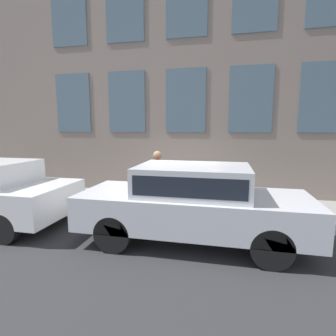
% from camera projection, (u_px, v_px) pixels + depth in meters
% --- Properties ---
extents(ground_plane, '(80.00, 80.00, 0.00)m').
position_uv_depth(ground_plane, '(172.00, 219.00, 7.40)').
color(ground_plane, '#2D2D30').
extents(sidewalk, '(2.33, 60.00, 0.17)m').
position_uv_depth(sidewalk, '(179.00, 204.00, 8.51)').
color(sidewalk, gray).
rests_on(sidewalk, ground_plane).
extents(building_facade, '(0.33, 40.00, 8.54)m').
position_uv_depth(building_facade, '(187.00, 78.00, 9.15)').
color(building_facade, gray).
rests_on(building_facade, ground_plane).
extents(fire_hydrant, '(0.38, 0.48, 0.88)m').
position_uv_depth(fire_hydrant, '(179.00, 193.00, 7.72)').
color(fire_hydrant, '#2D7260').
rests_on(fire_hydrant, sidewalk).
extents(person, '(0.41, 0.27, 1.67)m').
position_uv_depth(person, '(158.00, 172.00, 8.07)').
color(person, navy).
rests_on(person, sidewalk).
extents(parked_car_silver_near, '(1.87, 4.94, 1.73)m').
position_uv_depth(parked_car_silver_near, '(193.00, 200.00, 5.73)').
color(parked_car_silver_near, black).
rests_on(parked_car_silver_near, ground_plane).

